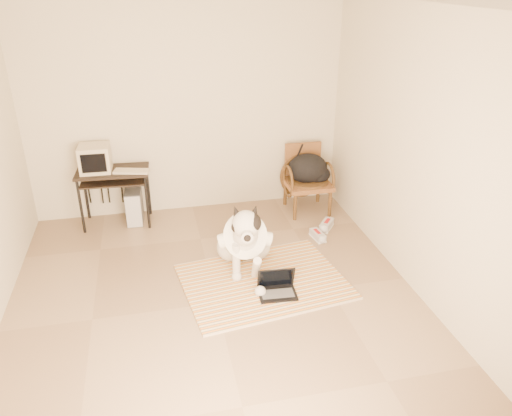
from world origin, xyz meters
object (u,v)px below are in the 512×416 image
object	(u,v)px
laptop	(277,287)
computer_desk	(113,178)
crt_monitor	(95,158)
rattan_chair	(307,179)
pc_tower	(134,205)
dog	(245,239)
backpack	(309,169)

from	to	relation	value
laptop	computer_desk	xyz separation A→B (m)	(-1.59, 1.95, 0.54)
crt_monitor	rattan_chair	size ratio (longest dim) A/B	0.43
crt_monitor	rattan_chair	distance (m)	2.70
laptop	rattan_chair	world-z (taller)	rattan_chair
laptop	computer_desk	distance (m)	2.57
laptop	pc_tower	distance (m)	2.43
laptop	computer_desk	size ratio (longest dim) A/B	0.44
laptop	pc_tower	size ratio (longest dim) A/B	0.82
pc_tower	dog	bearing A→B (deg)	-51.24
pc_tower	crt_monitor	bearing A→B (deg)	-177.63
laptop	rattan_chair	distance (m)	2.07
pc_tower	backpack	distance (m)	2.32
computer_desk	rattan_chair	size ratio (longest dim) A/B	1.03
laptop	crt_monitor	distance (m)	2.78
dog	rattan_chair	distance (m)	1.70
rattan_chair	dog	bearing A→B (deg)	-130.55
crt_monitor	dog	bearing A→B (deg)	-42.52
rattan_chair	computer_desk	bearing A→B (deg)	177.49
computer_desk	crt_monitor	world-z (taller)	crt_monitor
dog	pc_tower	bearing A→B (deg)	128.76
crt_monitor	pc_tower	world-z (taller)	crt_monitor
laptop	computer_desk	world-z (taller)	computer_desk
backpack	pc_tower	bearing A→B (deg)	175.53
laptop	computer_desk	bearing A→B (deg)	129.19
backpack	dog	bearing A→B (deg)	-131.70
dog	crt_monitor	size ratio (longest dim) A/B	3.39
computer_desk	backpack	size ratio (longest dim) A/B	1.60
dog	backpack	size ratio (longest dim) A/B	2.25
computer_desk	pc_tower	size ratio (longest dim) A/B	1.88
dog	computer_desk	xyz separation A→B (m)	(-1.37, 1.40, 0.26)
dog	rattan_chair	size ratio (longest dim) A/B	1.45
rattan_chair	backpack	size ratio (longest dim) A/B	1.55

